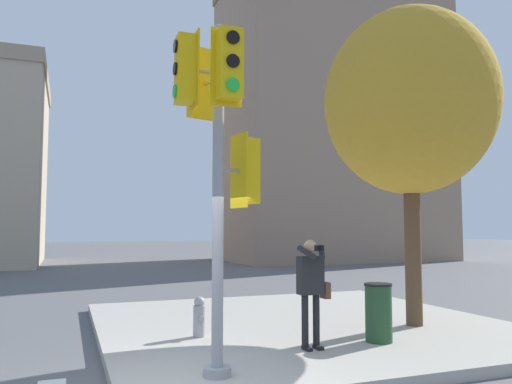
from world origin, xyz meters
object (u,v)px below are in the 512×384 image
Objects in this scene: person_photographer at (312,283)px; street_tree at (409,102)px; fire_hydrant at (199,317)px; trash_bin at (379,312)px; traffic_signal_pole at (216,131)px.

street_tree reaches higher than person_photographer.
person_photographer is 2.46× the size of fire_hydrant.
street_tree reaches higher than fire_hydrant.
traffic_signal_pole is at bearing -163.83° from trash_bin.
traffic_signal_pole is 4.25m from trash_bin.
traffic_signal_pole reaches higher than fire_hydrant.
person_photographer is 1.39m from trash_bin.
trash_bin is (-1.50, -0.97, -3.99)m from street_tree.
person_photographer is at bearing 25.05° from traffic_signal_pole.
street_tree is at bearing 20.06° from person_photographer.
person_photographer is 0.27× the size of street_tree.
traffic_signal_pole is at bearing -99.51° from fire_hydrant.
fire_hydrant is at bearing 173.39° from street_tree.
person_photographer is at bearing -159.94° from street_tree.
trash_bin is (3.13, 0.91, -2.72)m from traffic_signal_pole.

